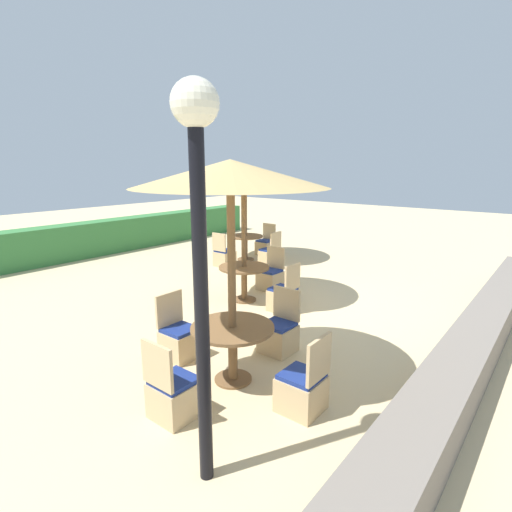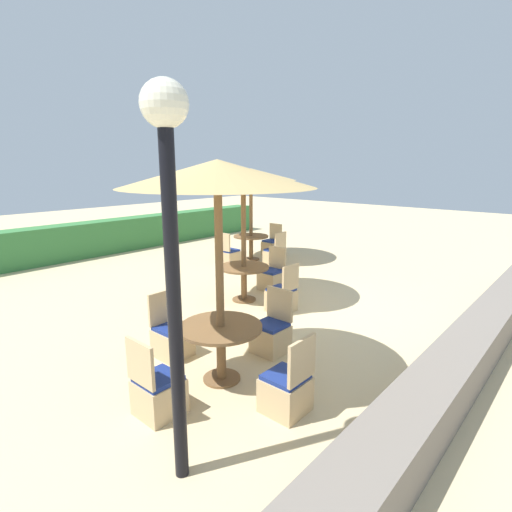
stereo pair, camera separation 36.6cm
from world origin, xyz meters
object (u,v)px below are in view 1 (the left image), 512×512
patio_chair_front_left_south (303,389)px  patio_chair_center_east (270,278)px  patio_chair_front_left_north (179,340)px  parasol_center (244,182)px  round_table_back_right (245,241)px  parasol_front_left (230,175)px  patio_chair_front_left_west (174,395)px  patio_chair_back_right_east (265,246)px  round_table_center (244,274)px  parasol_back_right (245,175)px  patio_chair_back_right_south (270,256)px  lamp_post (198,213)px  patio_chair_front_left_east (279,334)px  patio_chair_back_right_west (224,257)px  round_table_front_left (233,338)px  patio_chair_center_south (284,297)px

patio_chair_front_left_south → patio_chair_center_east: (3.38, 2.95, 0.00)m
patio_chair_front_left_north → parasol_center: size_ratio=0.36×
patio_chair_front_left_north → round_table_back_right: bearing=-149.0°
patio_chair_front_left_south → parasol_front_left: bearing=90.1°
patio_chair_front_left_west → patio_chair_back_right_east: bearing=120.2°
round_table_center → parasol_back_right: (2.74, 2.26, 1.87)m
round_table_center → patio_chair_back_right_south: bearing=26.6°
lamp_post → patio_chair_front_left_west: (0.39, 0.90, -2.09)m
round_table_back_right → patio_chair_back_right_south: 0.96m
patio_chair_front_left_north → patio_chair_front_left_east: size_ratio=1.00×
parasol_front_left → patio_chair_back_right_east: size_ratio=2.98×
patio_chair_front_left_east → round_table_center: 2.36m
parasol_front_left → patio_chair_back_right_west: size_ratio=2.98×
round_table_front_left → patio_chair_center_south: size_ratio=1.13×
patio_chair_center_east → round_table_back_right: 2.89m
patio_chair_front_left_north → patio_chair_front_left_east: bearing=135.9°
patio_chair_front_left_north → patio_chair_front_left_west: size_ratio=1.00×
round_table_back_right → parasol_back_right: bearing=-90.0°
lamp_post → patio_chair_back_right_south: bearing=32.4°
patio_chair_front_left_west → round_table_back_right: bearing=123.9°
patio_chair_front_left_east → round_table_back_right: size_ratio=0.93×
parasol_front_left → patio_chair_front_left_east: parasol_front_left is taller
patio_chair_back_right_south → parasol_center: bearing=-153.4°
patio_chair_center_east → parasol_back_right: parasol_back_right is taller
patio_chair_center_east → patio_chair_back_right_south: bearing=-53.1°
patio_chair_front_left_west → round_table_center: 3.91m
patio_chair_front_left_north → patio_chair_center_south: 2.47m
patio_chair_front_left_east → patio_chair_front_left_west: bearing=90.5°
lamp_post → parasol_back_right: lamp_post is taller
patio_chair_front_left_west → parasol_front_left: bearing=90.0°
lamp_post → patio_chair_front_left_north: bearing=54.8°
lamp_post → patio_chair_back_right_south: size_ratio=3.57×
patio_chair_back_right_south → round_table_center: bearing=-153.4°
parasol_center → round_table_back_right: (2.74, 2.26, -1.84)m
patio_chair_front_left_east → round_table_back_right: (4.15, 4.13, 0.29)m
parasol_front_left → parasol_center: 3.10m
parasol_center → round_table_center: (0.00, 0.00, -1.83)m
parasol_back_right → patio_chair_back_right_west: bearing=-178.7°
round_table_front_left → patio_chair_back_right_west: 5.94m
patio_chair_front_left_east → parasol_center: 3.16m
parasol_front_left → patio_chair_front_left_west: bearing=-180.0°
patio_chair_back_right_south → patio_chair_center_south: bearing=-139.2°
round_table_center → patio_chair_back_right_east: size_ratio=1.09×
parasol_front_left → patio_chair_back_right_south: bearing=32.1°
round_table_back_right → patio_chair_front_left_west: bearing=-146.1°
patio_chair_front_left_east → patio_chair_front_left_north: bearing=45.9°
patio_chair_back_right_east → patio_chair_front_left_west: bearing=120.2°
patio_chair_front_left_north → patio_chair_back_right_south: (5.14, 2.21, 0.00)m
parasol_front_left → round_table_center: bearing=37.5°
patio_chair_back_right_west → patio_chair_front_left_east: bearing=-38.2°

